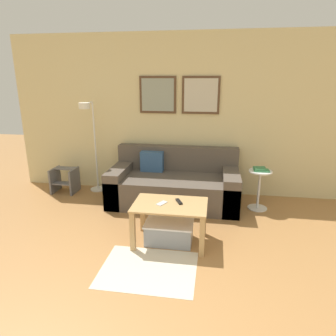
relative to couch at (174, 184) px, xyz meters
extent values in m
cube|color=beige|center=(0.02, 0.51, 0.99)|extent=(5.60, 0.06, 2.55)
cube|color=#513823|center=(-0.34, 0.46, 1.33)|extent=(0.59, 0.02, 0.58)
cube|color=#939E8E|center=(-0.34, 0.45, 1.33)|extent=(0.52, 0.01, 0.51)
cube|color=#513823|center=(0.35, 0.46, 1.33)|extent=(0.59, 0.02, 0.58)
cube|color=beige|center=(0.35, 0.45, 1.33)|extent=(0.52, 0.01, 0.51)
cube|color=beige|center=(-0.02, -1.78, -0.28)|extent=(0.97, 0.76, 0.01)
cube|color=brown|center=(0.01, -0.05, -0.07)|extent=(1.94, 0.97, 0.43)
cube|color=brown|center=(0.01, 0.34, 0.34)|extent=(1.94, 0.20, 0.38)
cube|color=brown|center=(-0.84, -0.05, -0.01)|extent=(0.24, 0.97, 0.55)
cube|color=brown|center=(0.85, -0.05, -0.01)|extent=(0.24, 0.97, 0.55)
cube|color=#335684|center=(-0.38, 0.17, 0.31)|extent=(0.36, 0.14, 0.32)
cube|color=tan|center=(0.12, -1.22, 0.20)|extent=(0.84, 0.55, 0.02)
cube|color=tan|center=(-0.26, -1.46, -0.05)|extent=(0.06, 0.06, 0.47)
cube|color=tan|center=(0.50, -1.46, -0.05)|extent=(0.06, 0.06, 0.47)
cube|color=tan|center=(-0.26, -0.98, -0.05)|extent=(0.06, 0.06, 0.47)
cube|color=tan|center=(0.50, -0.98, -0.05)|extent=(0.06, 0.06, 0.47)
cube|color=gray|center=(0.11, -1.21, -0.16)|extent=(0.54, 0.35, 0.23)
cube|color=silver|center=(0.11, -1.21, -0.04)|extent=(0.56, 0.38, 0.02)
cylinder|color=white|center=(-1.38, 0.31, -0.27)|extent=(0.27, 0.27, 0.02)
cylinder|color=white|center=(-1.38, 0.31, 0.48)|extent=(0.03, 0.03, 1.48)
cylinder|color=white|center=(-1.38, 0.16, 1.21)|extent=(0.02, 0.30, 0.02)
cylinder|color=white|center=(-1.38, 0.01, 1.18)|extent=(0.17, 0.17, 0.09)
cylinder|color=white|center=(1.26, -0.07, -0.27)|extent=(0.28, 0.28, 0.01)
cylinder|color=white|center=(1.26, -0.07, 0.01)|extent=(0.04, 0.04, 0.56)
cylinder|color=white|center=(1.26, -0.07, 0.30)|extent=(0.33, 0.33, 0.02)
cube|color=#387F4C|center=(1.27, -0.08, 0.32)|extent=(0.22, 0.17, 0.02)
cube|color=#387F4C|center=(1.25, -0.06, 0.34)|extent=(0.18, 0.18, 0.03)
cube|color=black|center=(0.21, -1.16, 0.22)|extent=(0.10, 0.15, 0.02)
cube|color=silver|center=(0.02, -1.23, 0.21)|extent=(0.12, 0.15, 0.01)
cube|color=slate|center=(-2.06, 0.12, -0.08)|extent=(0.03, 0.35, 0.41)
cube|color=slate|center=(-1.71, 0.12, -0.08)|extent=(0.03, 0.35, 0.41)
cube|color=slate|center=(-1.89, 0.06, -0.11)|extent=(0.33, 0.16, 0.02)
cube|color=slate|center=(-1.89, 0.18, 0.12)|extent=(0.33, 0.16, 0.02)
camera|label=1|loc=(0.59, -4.34, 1.58)|focal=32.00mm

